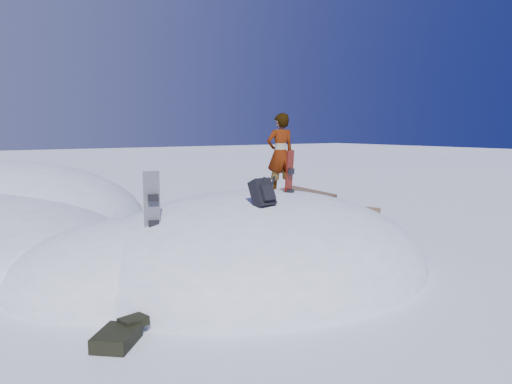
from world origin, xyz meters
TOP-DOWN VIEW (x-y plane):
  - ground at (0.00, 0.00)m, footprint 120.00×120.00m
  - snow_mound at (-0.17, 0.24)m, footprint 8.00×6.00m
  - rock_outcrop at (3.72, 3.01)m, footprint 4.68×4.41m
  - snowboard_red at (0.58, -0.29)m, footprint 0.27×0.23m
  - snowboard_dark at (-2.20, -0.25)m, footprint 0.28×0.23m
  - backpack at (-0.51, -0.95)m, footprint 0.36×0.47m
  - gear_pile at (-3.35, -1.82)m, footprint 0.87×0.77m
  - person at (1.13, 0.71)m, footprint 0.69×0.51m

SIDE VIEW (x-z plane):
  - ground at x=0.00m, z-range 0.00..0.00m
  - snow_mound at x=-0.17m, z-range -1.50..1.50m
  - rock_outcrop at x=3.72m, z-range -0.82..0.85m
  - gear_pile at x=-3.35m, z-range 0.00..0.22m
  - snowboard_dark at x=-2.20m, z-range 0.62..2.02m
  - backpack at x=-0.51m, z-range 1.32..1.89m
  - snowboard_red at x=0.58m, z-range 0.96..2.29m
  - person at x=1.13m, z-range 1.29..3.01m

